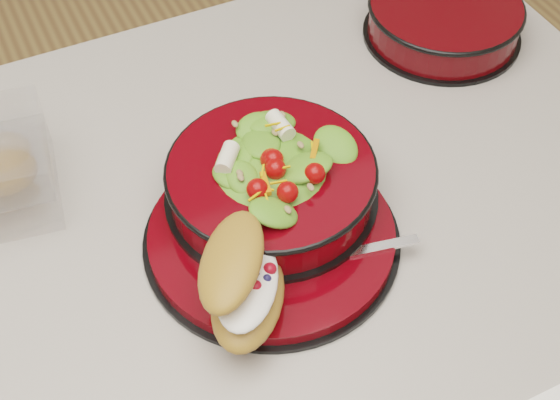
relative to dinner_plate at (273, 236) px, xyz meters
name	(u,v)px	position (x,y,z in m)	size (l,w,h in m)	color
dinner_plate	(273,236)	(0.00, 0.00, 0.00)	(0.29, 0.29, 0.02)	black
salad_bowl	(271,175)	(0.02, 0.04, 0.05)	(0.24, 0.24, 0.10)	black
croissant	(245,281)	(-0.06, -0.07, 0.05)	(0.13, 0.16, 0.08)	#AA6E34
fork	(344,254)	(0.05, -0.06, 0.01)	(0.16, 0.05, 0.00)	silver
extra_bowl	(444,18)	(0.38, 0.23, 0.02)	(0.22, 0.22, 0.05)	black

